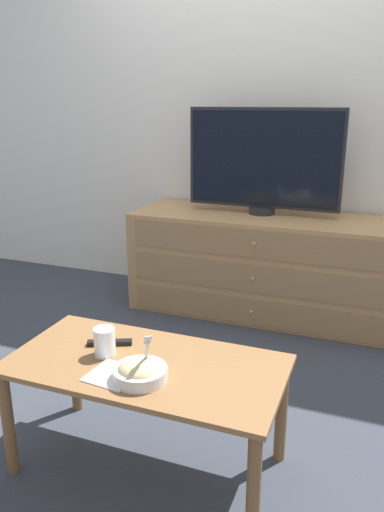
% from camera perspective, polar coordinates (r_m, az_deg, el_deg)
% --- Properties ---
extents(ground_plane, '(12.00, 12.00, 0.00)m').
position_cam_1_polar(ground_plane, '(3.64, 7.36, -4.19)').
color(ground_plane, '#383D47').
extents(wall_back, '(12.00, 0.05, 2.60)m').
position_cam_1_polar(wall_back, '(3.41, 8.34, 16.72)').
color(wall_back, white).
rests_on(wall_back, ground_plane).
extents(dresser, '(1.68, 0.57, 0.64)m').
position_cam_1_polar(dresser, '(3.23, 8.19, -1.01)').
color(dresser, tan).
rests_on(dresser, ground_plane).
extents(tv, '(0.96, 0.17, 0.65)m').
position_cam_1_polar(tv, '(3.15, 8.22, 10.74)').
color(tv, '#232328').
rests_on(tv, dresser).
extents(coffee_table, '(0.99, 0.50, 0.44)m').
position_cam_1_polar(coffee_table, '(1.86, -5.28, -13.74)').
color(coffee_table, olive).
rests_on(coffee_table, ground_plane).
extents(takeout_bowl, '(0.18, 0.18, 0.17)m').
position_cam_1_polar(takeout_bowl, '(1.71, -5.95, -12.99)').
color(takeout_bowl, silver).
rests_on(takeout_bowl, coffee_table).
extents(drink_cup, '(0.08, 0.08, 0.11)m').
position_cam_1_polar(drink_cup, '(1.87, -9.95, -9.81)').
color(drink_cup, beige).
rests_on(drink_cup, coffee_table).
extents(napkin, '(0.17, 0.17, 0.00)m').
position_cam_1_polar(napkin, '(1.76, -9.04, -13.25)').
color(napkin, white).
rests_on(napkin, coffee_table).
extents(remote_control, '(0.17, 0.10, 0.02)m').
position_cam_1_polar(remote_control, '(1.96, -9.39, -9.75)').
color(remote_control, black).
rests_on(remote_control, coffee_table).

